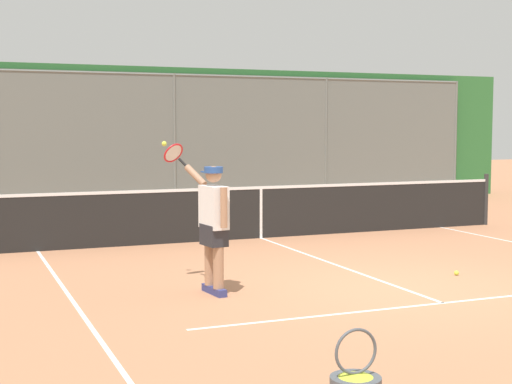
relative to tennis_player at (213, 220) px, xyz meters
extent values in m
plane|color=#B27551|center=(-2.32, 0.55, -0.91)|extent=(60.00, 60.00, 0.00)
cube|color=white|center=(-2.32, 1.49, -0.91)|extent=(6.22, 0.05, 0.01)
cube|color=white|center=(1.67, 0.99, -0.91)|extent=(0.05, 10.14, 0.01)
cube|color=white|center=(-2.32, -1.29, -0.91)|extent=(0.05, 5.58, 0.01)
cylinder|color=slate|center=(-10.91, -9.79, 0.79)|extent=(0.07, 0.07, 3.39)
cylinder|color=slate|center=(-6.62, -9.79, 0.79)|extent=(0.07, 0.07, 3.39)
cylinder|color=slate|center=(-2.32, -9.79, 0.79)|extent=(0.07, 0.07, 3.39)
cylinder|color=slate|center=(-2.32, -9.79, 2.44)|extent=(17.18, 0.05, 0.05)
cube|color=slate|center=(-2.32, -9.79, 0.79)|extent=(17.18, 0.02, 3.39)
cube|color=#2D6B33|center=(-2.32, -10.44, 0.87)|extent=(20.18, 0.90, 3.56)
cube|color=silver|center=(-2.32, -9.61, -0.84)|extent=(18.18, 0.18, 0.15)
cylinder|color=#2D2D2D|center=(-7.43, -4.08, -0.38)|extent=(0.09, 0.09, 1.07)
cube|color=black|center=(-2.32, -4.08, -0.46)|extent=(10.15, 0.02, 0.91)
cube|color=white|center=(-2.32, -4.08, 0.02)|extent=(10.15, 0.04, 0.05)
cube|color=white|center=(-2.32, -4.08, -0.46)|extent=(0.05, 0.04, 0.91)
cube|color=navy|center=(-0.02, 0.14, -0.87)|extent=(0.14, 0.27, 0.09)
cylinder|color=#A87A5B|center=(-0.02, 0.14, -0.46)|extent=(0.13, 0.13, 0.72)
cube|color=navy|center=(0.01, -0.10, -0.87)|extent=(0.14, 0.27, 0.09)
cylinder|color=#A87A5B|center=(0.01, -0.10, -0.46)|extent=(0.13, 0.13, 0.72)
cube|color=#28282D|center=(-0.01, 0.02, -0.18)|extent=(0.26, 0.40, 0.26)
cube|color=white|center=(-0.01, 0.02, 0.16)|extent=(0.26, 0.47, 0.52)
cylinder|color=#A87A5B|center=(-0.04, 0.30, 0.18)|extent=(0.08, 0.08, 0.48)
cylinder|color=#A87A5B|center=(0.09, -0.39, 0.53)|extent=(0.23, 0.36, 0.28)
sphere|color=#A87A5B|center=(-0.01, 0.02, 0.56)|extent=(0.20, 0.20, 0.20)
cylinder|color=#284C93|center=(-0.01, 0.02, 0.62)|extent=(0.26, 0.26, 0.07)
cube|color=#284C93|center=(0.01, -0.09, 0.59)|extent=(0.19, 0.20, 0.02)
cylinder|color=black|center=(0.19, -0.60, 0.68)|extent=(0.10, 0.17, 0.13)
torus|color=red|center=(0.27, -0.77, 0.80)|extent=(0.34, 0.29, 0.26)
cylinder|color=silver|center=(0.27, -0.77, 0.80)|extent=(0.28, 0.23, 0.21)
sphere|color=#D6E042|center=(0.35, -0.93, 0.92)|extent=(0.07, 0.07, 0.07)
sphere|color=#C1D138|center=(-3.49, 0.18, -0.88)|extent=(0.07, 0.07, 0.07)
torus|color=#4C5156|center=(0.68, 4.73, -0.23)|extent=(0.29, 0.02, 0.29)
ellipsoid|color=#C1D138|center=(0.68, 4.73, -0.42)|extent=(0.27, 0.27, 0.10)
camera|label=1|loc=(2.94, 8.68, 1.14)|focal=52.90mm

